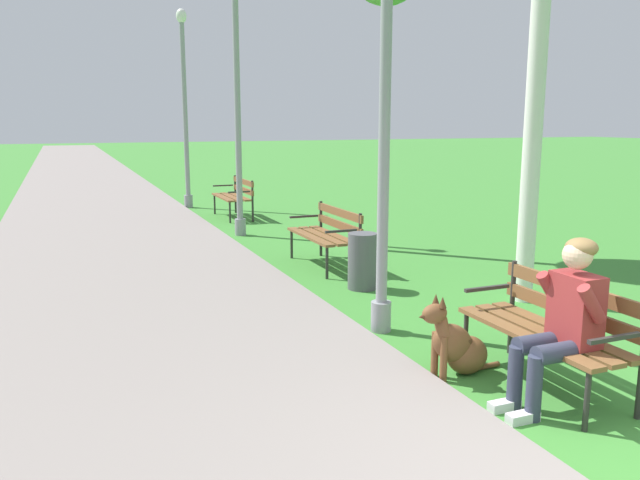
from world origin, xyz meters
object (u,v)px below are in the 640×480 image
park_bench_far (235,194)px  lamp_post_far (185,108)px  lamp_post_near (384,130)px  litter_bin (362,261)px  park_bench_mid (328,231)px  lamp_post_mid (237,97)px  person_seated_on_near_bench (563,318)px  dog_brown (457,345)px  park_bench_near (552,323)px

park_bench_far → lamp_post_far: 2.78m
lamp_post_near → litter_bin: bearing=70.6°
park_bench_mid → lamp_post_mid: bearing=99.8°
park_bench_mid → litter_bin: size_ratio=2.14×
park_bench_mid → lamp_post_mid: 3.53m
person_seated_on_near_bench → dog_brown: person_seated_on_near_bench is taller
dog_brown → lamp_post_mid: size_ratio=0.17×
person_seated_on_near_bench → lamp_post_far: bearing=92.3°
lamp_post_far → litter_bin: 8.54m
lamp_post_near → litter_bin: size_ratio=5.43×
park_bench_mid → lamp_post_near: bearing=-102.3°
park_bench_mid → dog_brown: bearing=-97.9°
park_bench_far → person_seated_on_near_bench: bearing=-91.0°
park_bench_near → lamp_post_far: bearing=93.4°
lamp_post_far → litter_bin: lamp_post_far is taller
lamp_post_mid → dog_brown: bearing=-90.5°
lamp_post_far → person_seated_on_near_bench: bearing=-87.7°
dog_brown → lamp_post_mid: bearing=89.5°
park_bench_far → lamp_post_near: 7.97m
lamp_post_far → park_bench_mid: bearing=-84.5°
park_bench_near → lamp_post_near: size_ratio=0.39×
lamp_post_near → lamp_post_far: (-0.06, 9.80, 0.38)m
person_seated_on_near_bench → lamp_post_far: (-0.47, 11.80, 1.67)m
park_bench_mid → person_seated_on_near_bench: size_ratio=1.20×
lamp_post_mid → litter_bin: 4.72m
lamp_post_near → lamp_post_far: 9.81m
park_bench_far → person_seated_on_near_bench: (-0.17, -9.81, 0.17)m
park_bench_far → lamp_post_near: bearing=-94.2°
park_bench_mid → litter_bin: park_bench_mid is taller
dog_brown → litter_bin: size_ratio=1.19×
person_seated_on_near_bench → lamp_post_mid: (-0.29, 7.71, 1.78)m
dog_brown → lamp_post_mid: (0.06, 6.95, 2.20)m
person_seated_on_near_bench → litter_bin: (0.13, 3.52, -0.33)m
lamp_post_near → lamp_post_far: lamp_post_far is taller
litter_bin → lamp_post_near: bearing=-109.4°
lamp_post_mid → lamp_post_far: size_ratio=1.05×
lamp_post_far → litter_bin: (0.59, -8.28, -2.00)m
park_bench_mid → lamp_post_mid: (-0.50, 2.89, 1.95)m
park_bench_far → lamp_post_mid: lamp_post_mid is taller
lamp_post_mid → litter_bin: (0.42, -4.20, -2.11)m
park_bench_far → dog_brown: size_ratio=1.80×
lamp_post_mid → park_bench_far: bearing=77.5°
litter_bin → park_bench_mid: bearing=86.4°
lamp_post_far → dog_brown: bearing=-89.4°
park_bench_far → lamp_post_near: (-0.58, -7.81, 1.46)m
park_bench_near → dog_brown: (-0.56, 0.44, -0.25)m
park_bench_mid → dog_brown: (-0.56, -4.05, -0.25)m
park_bench_far → park_bench_near: bearing=-89.8°
person_seated_on_near_bench → litter_bin: size_ratio=1.79×
park_bench_mid → person_seated_on_near_bench: bearing=-92.5°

